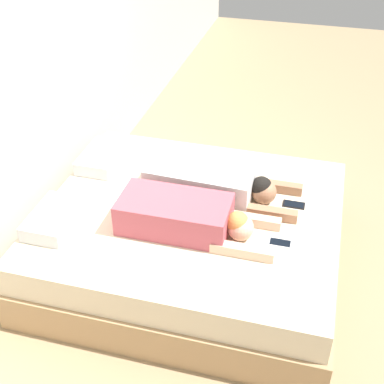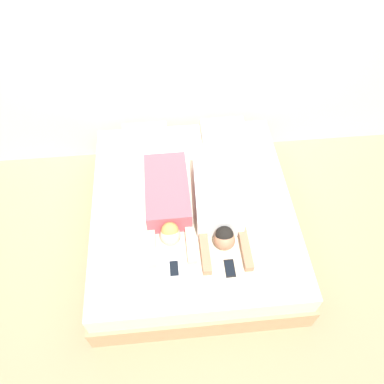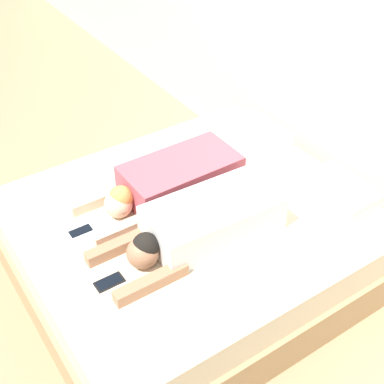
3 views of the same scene
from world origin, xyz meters
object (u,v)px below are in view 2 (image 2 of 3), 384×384
person_right (218,201)px  cell_phone_right (230,268)px  pillow_head_left (145,136)px  pillow_head_right (223,130)px  cell_phone_left (174,269)px  person_left (168,199)px  bed (192,218)px

person_right → cell_phone_right: size_ratio=7.18×
pillow_head_left → pillow_head_right: size_ratio=1.00×
pillow_head_left → cell_phone_right: 1.65m
pillow_head_left → person_right: person_right is taller
person_right → cell_phone_left: person_right is taller
person_right → cell_phone_right: (0.02, -0.60, -0.10)m
pillow_head_right → person_left: (-0.62, -0.86, 0.05)m
person_left → person_right: person_right is taller
cell_phone_right → pillow_head_right: bearing=83.8°
person_left → cell_phone_left: (0.01, -0.62, -0.10)m
person_right → person_left: bearing=171.5°
cell_phone_left → bed: bearing=72.3°
person_left → cell_phone_right: 0.81m
pillow_head_left → pillow_head_right: (0.81, 0.00, 0.00)m
cell_phone_left → person_left: bearing=91.1°
pillow_head_left → person_left: 0.88m
pillow_head_left → cell_phone_left: 1.50m
cell_phone_left → pillow_head_left: bearing=97.7°
person_left → pillow_head_right: bearing=54.2°
bed → cell_phone_right: size_ratio=13.54×
pillow_head_right → pillow_head_left: bearing=180.0°
bed → cell_phone_right: bearing=-70.7°
pillow_head_left → pillow_head_right: 0.81m
pillow_head_left → pillow_head_right: bearing=0.0°
pillow_head_left → cell_phone_left: (0.20, -1.48, -0.05)m
bed → pillow_head_right: bearing=64.4°
pillow_head_right → cell_phone_right: (-0.17, -1.52, -0.05)m
bed → person_left: (-0.22, -0.02, 0.36)m
pillow_head_left → person_right: 1.12m
bed → person_right: size_ratio=1.89×
pillow_head_left → bed: bearing=-64.4°
person_left → person_right: bearing=-8.5°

